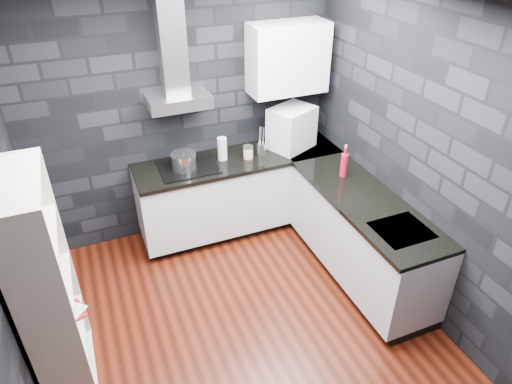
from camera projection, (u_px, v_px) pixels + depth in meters
ground at (239, 318)px, 4.13m from camera, size 3.20×3.20×0.00m
wall_back at (181, 114)px, 4.67m from camera, size 3.20×0.05×2.70m
wall_front at (356, 363)px, 2.13m from camera, size 3.20×0.05×2.70m
wall_right at (412, 153)px, 3.93m from camera, size 0.05×3.20×2.70m
toekick_back at (239, 220)px, 5.31m from camera, size 2.18×0.50×0.10m
toekick_right at (360, 268)px, 4.61m from camera, size 0.50×1.78×0.10m
counter_back_cab at (239, 191)px, 5.05m from camera, size 2.20×0.60×0.76m
counter_right_cab at (361, 236)px, 4.37m from camera, size 0.60×1.80×0.76m
counter_back_top at (239, 160)px, 4.82m from camera, size 2.20×0.62×0.04m
counter_right_top at (366, 201)px, 4.15m from camera, size 0.62×1.80×0.04m
counter_corner_top at (306, 146)px, 5.09m from camera, size 0.62×0.62×0.04m
hood_body at (179, 101)px, 4.39m from camera, size 0.60×0.34×0.12m
hood_chimney at (172, 46)px, 4.17m from camera, size 0.24×0.20×0.90m
upper_cabinet at (288, 58)px, 4.60m from camera, size 0.80×0.35×0.70m
cooktop at (188, 167)px, 4.64m from camera, size 0.58×0.50×0.01m
sink_rim at (402, 230)px, 3.75m from camera, size 0.44×0.40×0.01m
pot at (184, 161)px, 4.57m from camera, size 0.25×0.25×0.15m
glass_vase at (222, 149)px, 4.73m from camera, size 0.10×0.10×0.24m
storage_jar at (248, 153)px, 4.78m from camera, size 0.11×0.11×0.12m
utensil_crock at (261, 149)px, 4.85m from camera, size 0.10×0.10×0.12m
appliance_garage at (292, 128)px, 4.91m from camera, size 0.56×0.51×0.46m
red_bottle at (344, 165)px, 4.43m from camera, size 0.08×0.08×0.24m
bookshelf at (47, 292)px, 3.15m from camera, size 0.37×0.81×1.80m
fruit_bowl at (46, 302)px, 3.02m from camera, size 0.24×0.24×0.05m
book_red at (58, 308)px, 3.47m from camera, size 0.17×0.07×0.23m
book_second at (57, 302)px, 3.49m from camera, size 0.14×0.13×0.23m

